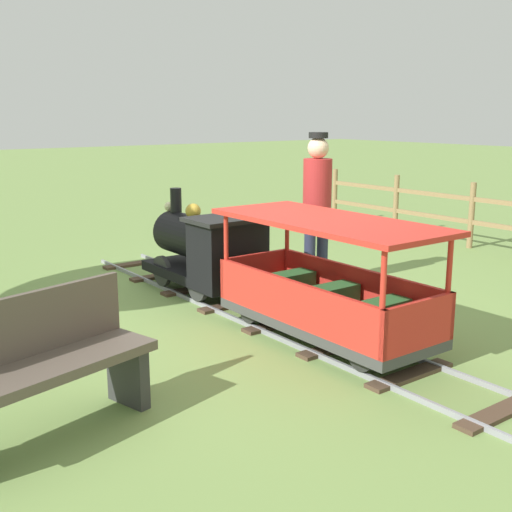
{
  "coord_description": "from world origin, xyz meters",
  "views": [
    {
      "loc": [
        -3.4,
        -4.43,
        1.81
      ],
      "look_at": [
        0.0,
        0.11,
        0.55
      ],
      "focal_mm": 45.2,
      "sensor_mm": 36.0,
      "label": 1
    }
  ],
  "objects_px": {
    "passenger_car": "(326,292)",
    "conductor_person": "(317,197)",
    "locomotive": "(207,249)",
    "park_bench": "(42,367)"
  },
  "relations": [
    {
      "from": "passenger_car",
      "to": "conductor_person",
      "type": "relative_size",
      "value": 1.23
    },
    {
      "from": "passenger_car",
      "to": "conductor_person",
      "type": "distance_m",
      "value": 1.86
    },
    {
      "from": "locomotive",
      "to": "conductor_person",
      "type": "bearing_deg",
      "value": -18.1
    },
    {
      "from": "passenger_car",
      "to": "park_bench",
      "type": "distance_m",
      "value": 2.34
    },
    {
      "from": "locomotive",
      "to": "passenger_car",
      "type": "bearing_deg",
      "value": -90.0
    },
    {
      "from": "conductor_person",
      "to": "park_bench",
      "type": "bearing_deg",
      "value": -155.9
    },
    {
      "from": "conductor_person",
      "to": "park_bench",
      "type": "relative_size",
      "value": 1.19
    },
    {
      "from": "locomotive",
      "to": "conductor_person",
      "type": "height_order",
      "value": "conductor_person"
    },
    {
      "from": "locomotive",
      "to": "passenger_car",
      "type": "height_order",
      "value": "locomotive"
    },
    {
      "from": "park_bench",
      "to": "passenger_car",
      "type": "bearing_deg",
      "value": 4.32
    }
  ]
}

